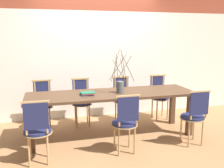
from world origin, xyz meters
name	(u,v)px	position (x,y,z in m)	size (l,w,h in m)	color
ground_plane	(112,136)	(0.00, 0.00, 0.00)	(16.00, 16.00, 0.00)	#9E7047
wall_rear	(97,40)	(0.00, 1.19, 1.60)	(12.00, 0.06, 3.20)	silver
dining_table	(112,98)	(0.00, 0.00, 0.66)	(2.81, 0.82, 0.76)	#4C3321
chair_near_leftend	(37,129)	(-1.19, -0.68, 0.50)	(0.39, 0.39, 0.90)	#1E234C
chair_near_left	(125,121)	(0.02, -0.68, 0.50)	(0.39, 0.39, 0.90)	#1E234C
chair_near_center	(194,115)	(1.14, -0.68, 0.50)	(0.39, 0.39, 0.90)	#1E234C
chair_far_leftend	(42,102)	(-1.14, 0.68, 0.50)	(0.39, 0.39, 0.90)	#1E234C
chair_far_left	(82,100)	(-0.42, 0.68, 0.50)	(0.39, 0.39, 0.90)	#1E234C
chair_far_center	(122,97)	(0.39, 0.68, 0.50)	(0.39, 0.39, 0.90)	#1E234C
chair_far_right	(159,95)	(1.19, 0.68, 0.50)	(0.39, 0.39, 0.90)	#1E234C
vase_centerpiece	(120,86)	(0.13, -0.04, 0.88)	(0.39, 0.43, 0.73)	#4C5156
book_stack	(87,94)	(-0.42, -0.04, 0.78)	(0.24, 0.20, 0.04)	#234C8C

